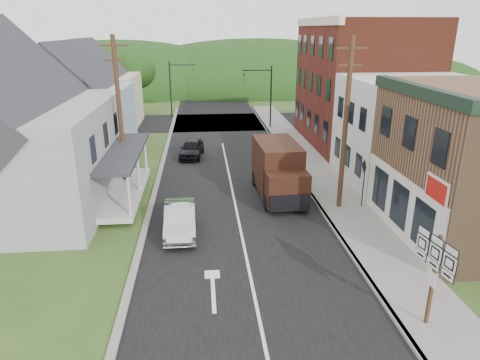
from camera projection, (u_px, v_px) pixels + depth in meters
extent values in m
plane|color=#2D4719|center=(243.00, 243.00, 19.63)|extent=(120.00, 120.00, 0.00)
cube|color=black|center=(229.00, 173.00, 29.02)|extent=(9.00, 90.00, 0.02)
cube|color=black|center=(218.00, 122.00, 44.98)|extent=(60.00, 9.00, 0.02)
cube|color=slate|center=(322.00, 180.00, 27.63)|extent=(2.80, 55.00, 0.15)
cube|color=slate|center=(301.00, 180.00, 27.51)|extent=(0.20, 55.00, 0.15)
cube|color=slate|center=(157.00, 185.00, 26.72)|extent=(0.30, 55.00, 0.12)
cube|color=silver|center=(412.00, 131.00, 26.56)|extent=(8.00, 7.00, 6.50)
cube|color=#5E2516|center=(360.00, 84.00, 34.89)|extent=(8.00, 12.00, 10.00)
cube|color=#959799|center=(14.00, 155.00, 23.31)|extent=(10.00, 12.00, 5.50)
cube|color=#91AAC5|center=(84.00, 119.00, 33.81)|extent=(7.00, 8.00, 5.00)
cube|color=beige|center=(102.00, 101.00, 42.21)|extent=(7.00, 8.00, 5.00)
cylinder|color=#472D19|center=(345.00, 128.00, 21.90)|extent=(0.26, 0.26, 9.00)
cube|color=#472D19|center=(352.00, 48.00, 20.60)|extent=(1.60, 0.10, 0.10)
cube|color=#472D19|center=(350.00, 65.00, 20.86)|extent=(1.20, 0.10, 0.10)
cylinder|color=#472D19|center=(120.00, 115.00, 25.08)|extent=(0.26, 0.26, 9.00)
cube|color=#472D19|center=(113.00, 45.00, 23.78)|extent=(1.60, 0.10, 0.10)
cube|color=#472D19|center=(115.00, 60.00, 24.04)|extent=(1.20, 0.10, 0.10)
cylinder|color=black|center=(271.00, 98.00, 41.12)|extent=(0.14, 0.14, 6.00)
cylinder|color=black|center=(257.00, 70.00, 40.13)|extent=(2.80, 0.10, 0.10)
imported|color=olive|center=(244.00, 78.00, 40.26)|extent=(0.16, 0.20, 1.00)
cylinder|color=black|center=(171.00, 89.00, 46.83)|extent=(0.14, 0.14, 6.00)
cylinder|color=black|center=(182.00, 65.00, 46.08)|extent=(2.80, 0.10, 0.10)
imported|color=olive|center=(194.00, 71.00, 46.42)|extent=(0.16, 0.20, 1.00)
cylinder|color=#382616|center=(136.00, 97.00, 48.24)|extent=(0.36, 0.36, 3.92)
ellipsoid|color=#1C3811|center=(134.00, 71.00, 47.26)|extent=(4.80, 4.80, 4.08)
ellipsoid|color=#1C3811|center=(211.00, 88.00, 71.26)|extent=(90.00, 30.00, 16.00)
imported|color=#B8B7BD|center=(180.00, 219.00, 20.42)|extent=(1.57, 4.20, 1.37)
imported|color=black|center=(192.00, 149.00, 32.56)|extent=(2.07, 4.07, 1.33)
cube|color=black|center=(277.00, 166.00, 25.00)|extent=(2.42, 4.39, 2.83)
cube|color=black|center=(287.00, 189.00, 22.79)|extent=(2.31, 1.66, 1.86)
cube|color=black|center=(286.00, 174.00, 22.71)|extent=(2.10, 1.26, 0.05)
cube|color=black|center=(290.00, 203.00, 22.18)|extent=(2.15, 0.24, 0.88)
cylinder|color=black|center=(267.00, 203.00, 23.01)|extent=(0.31, 0.89, 0.88)
cylinder|color=black|center=(304.00, 201.00, 23.27)|extent=(0.31, 0.89, 0.88)
cylinder|color=black|center=(255.00, 179.00, 26.67)|extent=(0.31, 0.89, 0.88)
cylinder|color=black|center=(287.00, 177.00, 26.92)|extent=(0.31, 0.89, 0.88)
cube|color=#472D19|center=(433.00, 281.00, 13.53)|extent=(0.11, 0.11, 3.20)
cube|color=black|center=(436.00, 253.00, 13.19)|extent=(0.30, 1.81, 0.07)
cube|color=white|center=(452.00, 251.00, 12.46)|extent=(0.09, 0.50, 0.20)
cube|color=white|center=(449.00, 263.00, 12.59)|extent=(0.10, 0.54, 0.50)
cube|color=white|center=(447.00, 275.00, 12.73)|extent=(0.09, 0.50, 0.26)
cube|color=white|center=(437.00, 241.00, 13.04)|extent=(0.09, 0.50, 0.20)
cube|color=white|center=(435.00, 253.00, 13.18)|extent=(0.10, 0.54, 0.50)
cube|color=white|center=(433.00, 265.00, 13.32)|extent=(0.09, 0.50, 0.26)
cube|color=white|center=(424.00, 232.00, 13.63)|extent=(0.09, 0.50, 0.20)
cube|color=white|center=(422.00, 243.00, 13.76)|extent=(0.10, 0.54, 0.50)
cube|color=white|center=(421.00, 255.00, 13.90)|extent=(0.09, 0.50, 0.26)
cube|color=white|center=(431.00, 278.00, 13.48)|extent=(0.08, 0.41, 0.50)
cylinder|color=black|center=(363.00, 185.00, 22.87)|extent=(0.06, 0.06, 2.50)
cube|color=black|center=(364.00, 166.00, 22.51)|extent=(0.03, 0.74, 0.74)
cube|color=#FFF20D|center=(364.00, 166.00, 22.51)|extent=(0.04, 0.66, 0.66)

